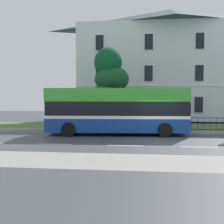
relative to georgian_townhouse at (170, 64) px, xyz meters
name	(u,v)px	position (x,y,z in m)	size (l,w,h in m)	color
ground_plane	(159,139)	(-1.88, -14.34, -6.19)	(60.00, 56.00, 0.18)	#3F4147
georgian_townhouse	(170,64)	(0.00, 0.00, 0.00)	(19.76, 8.54, 12.04)	silver
iron_verge_railing	(182,124)	(0.00, -10.87, -5.55)	(12.24, 0.04, 0.97)	black
evergreen_tree	(111,95)	(-5.61, -8.60, -3.44)	(3.93, 3.93, 6.83)	#423328
single_decker_bus	(117,110)	(-4.72, -12.81, -4.47)	(9.85, 3.02, 3.24)	navy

